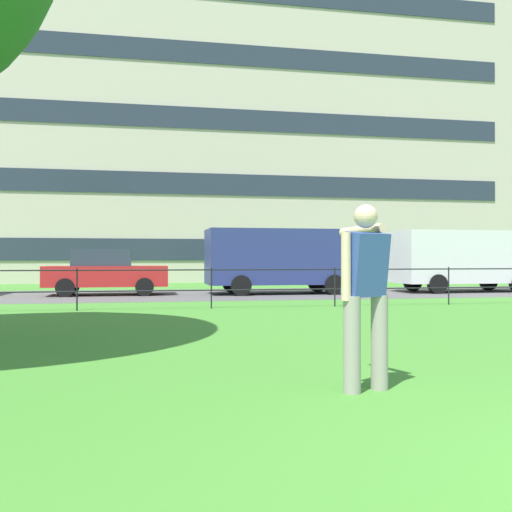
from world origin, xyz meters
TOP-DOWN VIEW (x-y plane):
  - street_strip at (0.00, 17.74)m, footprint 80.00×6.65m
  - park_fence at (-0.00, 12.03)m, footprint 28.60×0.04m
  - person_thrower at (-1.21, 2.89)m, footprint 0.49×0.86m
  - car_red_far_right at (-4.48, 17.93)m, footprint 4.02×1.85m
  - panel_van_right at (1.43, 17.57)m, footprint 5.01×2.13m
  - panel_van_center at (8.35, 17.43)m, footprint 5.02×2.14m
  - apartment_building_background at (2.88, 34.20)m, footprint 32.19×13.59m

SIDE VIEW (x-z plane):
  - street_strip at x=0.00m, z-range 0.00..0.01m
  - park_fence at x=0.00m, z-range 0.16..1.16m
  - car_red_far_right at x=-4.48m, z-range 0.01..1.55m
  - person_thrower at x=-1.21m, z-range 0.07..1.79m
  - panel_van_right at x=1.43m, z-range 0.15..2.39m
  - panel_van_center at x=8.35m, z-range 0.15..2.39m
  - apartment_building_background at x=2.88m, z-range 0.00..17.26m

